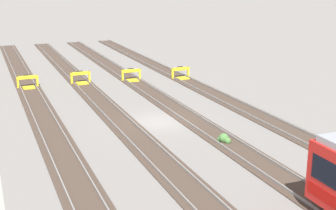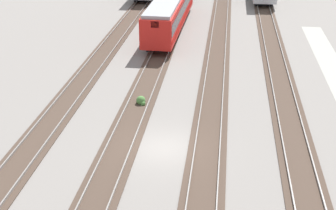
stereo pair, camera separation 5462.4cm
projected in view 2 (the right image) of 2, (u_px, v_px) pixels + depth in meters
ground_plane at (164, 148)px, 27.22m from camera, size 400.00×400.00×0.00m
rail_track_nearest at (298, 156)px, 26.32m from camera, size 90.00×2.23×0.21m
rail_track_near_inner at (207, 150)px, 26.91m from camera, size 90.00×2.24×0.21m
rail_track_middle at (121, 144)px, 27.50m from camera, size 90.00×2.24×0.21m
rail_track_far_inner at (38, 139)px, 28.09m from camera, size 90.00×2.23×0.21m
subway_car_front_row_centre at (170, 10)px, 48.18m from camera, size 18.06×3.24×3.70m
weed_clump at (141, 101)px, 32.53m from camera, size 0.92×0.70×0.64m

